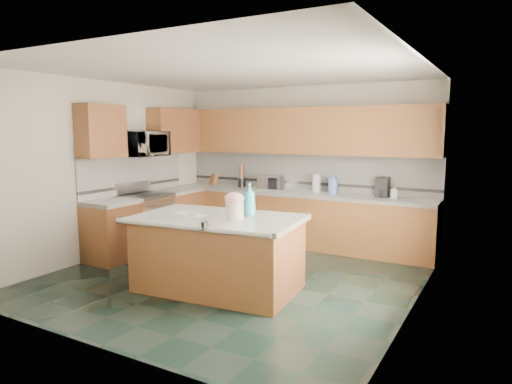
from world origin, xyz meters
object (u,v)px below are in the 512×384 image
Objects in this scene: treat_jar at (235,210)px; knife_block at (214,180)px; coffee_maker at (383,187)px; toaster_oven at (271,183)px; island_top at (218,219)px; soap_bottle_island at (249,199)px; island_base at (218,255)px.

treat_jar reaches higher than knife_block.
coffee_maker is (3.17, 0.03, 0.05)m from knife_block.
coffee_maker reaches higher than toaster_oven.
knife_block is (-2.12, 2.63, -0.01)m from treat_jar.
toaster_oven is 1.95m from coffee_maker.
island_top is 4.93× the size of soap_bottle_island.
coffee_maker is at bearing 56.95° from island_top.
soap_bottle_island reaches higher than treat_jar.
toaster_oven reaches higher than island_top.
treat_jar is at bearing -22.46° from island_base.
island_base is 2.68m from toaster_oven.
soap_bottle_island is at bearing 85.58° from treat_jar.
island_base is at bearing -115.68° from coffee_maker.
island_top is 6.41× the size of coffee_maker.
knife_block is at bearing 120.25° from island_top.
treat_jar reaches higher than island_top.
coffee_maker is at bearing 55.55° from soap_bottle_island.
island_top is 9.07× the size of treat_jar.
knife_block is at bearing 120.25° from island_base.
treat_jar is (0.29, -0.09, 0.14)m from island_top.
soap_bottle_island is 1.30× the size of coffee_maker.
knife_block is 3.17m from coffee_maker.
island_top is 2.90m from coffee_maker.
island_top is 0.34m from treat_jar.
island_base is at bearing 163.87° from treat_jar.
island_base is at bearing -38.94° from knife_block.
knife_block is at bearing 121.53° from soap_bottle_island.
soap_bottle_island reaches higher than island_top.
treat_jar is 0.31m from soap_bottle_island.
knife_block is (-1.82, 2.54, 0.13)m from island_top.
island_top is 4.80× the size of toaster_oven.
treat_jar is at bearing -82.59° from toaster_oven.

